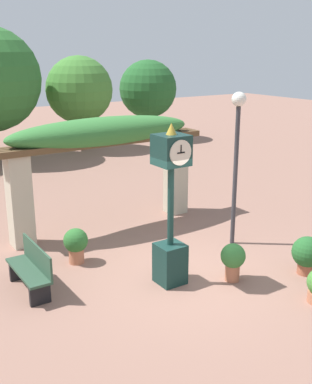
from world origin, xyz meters
TOP-DOWN VIEW (x-y plane):
  - ground_plane at (0.00, 0.00)m, footprint 60.00×60.00m
  - pedestal_clock at (-0.37, 0.02)m, footprint 0.56×0.61m
  - pergola at (0.00, 3.42)m, footprint 5.43×1.09m
  - potted_plant_near_left at (2.16, -1.17)m, footprint 0.63×0.63m
  - potted_plant_near_right at (0.70, -0.58)m, footprint 0.49×0.49m
  - potted_plant_far_left at (-1.52, 1.85)m, footprint 0.52×0.52m
  - park_bench at (-2.72, 1.18)m, footprint 0.42×1.45m
  - lamp_post at (1.98, 0.85)m, footprint 0.32×0.32m

SIDE VIEW (x-z plane):
  - ground_plane at x=0.00m, z-range 0.00..0.00m
  - park_bench at x=-2.72m, z-range -0.01..0.88m
  - potted_plant_near_left at x=2.16m, z-range 0.04..0.83m
  - potted_plant_far_left at x=-1.52m, z-range 0.06..0.83m
  - potted_plant_near_right at x=0.70m, z-range 0.07..0.84m
  - pedestal_clock at x=-0.37m, z-range -0.08..3.04m
  - pergola at x=0.00m, z-range 0.75..3.56m
  - lamp_post at x=1.98m, z-range 0.72..4.22m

